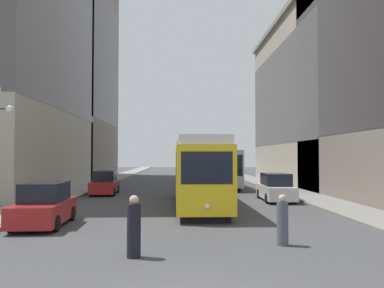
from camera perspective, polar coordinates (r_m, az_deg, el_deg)
The scene contains 11 objects.
sidewalk_left at distance 48.12m, azimuth -12.13°, elevation -5.19°, with size 2.81×120.00×0.15m, color gray.
sidewalk_right at distance 48.27m, azimuth 8.90°, elevation -5.20°, with size 2.81×120.00×0.15m, color gray.
streetcar at distance 23.04m, azimuth 0.89°, elevation -3.89°, with size 2.72×12.97×3.89m.
transit_bus at distance 37.41m, azimuth 4.07°, elevation -3.33°, with size 2.73×11.72×3.45m.
parked_car_left_near at distance 17.83m, azimuth -20.74°, elevation -8.42°, with size 2.03×4.40×1.82m.
parked_car_left_mid at distance 31.07m, azimuth -12.61°, elevation -5.63°, with size 2.04×4.47×1.82m.
parked_car_right_far at distance 26.54m, azimuth 12.10°, elevation -6.29°, with size 2.03×4.96×1.82m.
pedestrian_crossing_near at distance 11.69m, azimuth -8.48°, elevation -12.10°, with size 0.40×0.40×1.80m.
pedestrian_crossing_far at distance 13.44m, azimuth 13.08°, elevation -10.98°, with size 0.37×0.37×1.67m.
building_left_corner at distance 58.05m, azimuth -18.97°, elevation 11.02°, with size 14.20×20.34×30.54m.
building_right_corner at distance 44.61m, azimuth 20.57°, elevation 6.10°, with size 13.60×24.36×17.52m.
Camera 1 is at (-0.42, -7.30, 2.92)m, focal length 36.53 mm.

